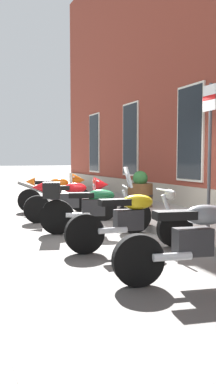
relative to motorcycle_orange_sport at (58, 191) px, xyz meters
name	(u,v)px	position (x,y,z in m)	size (l,w,h in m)	color
ground_plane	(144,230)	(3.31, 0.91, -0.57)	(140.00, 140.00, 0.00)	#565451
sidewalk	(192,223)	(3.31, 2.06, -0.49)	(31.94, 2.30, 0.15)	gray
motorcycle_orange_sport	(58,191)	(0.00, 0.00, 0.00)	(0.80, 1.95, 1.04)	black
motorcycle_red_sport	(75,197)	(1.76, -0.07, -0.01)	(0.65, 2.13, 1.02)	black
motorcycle_green_touring	(90,206)	(3.28, -0.22, -0.03)	(0.92, 2.09, 1.28)	black
motorcycle_yellow_naked	(133,220)	(4.84, -0.05, -0.09)	(0.62, 2.14, 0.95)	black
motorcycle_grey_naked	(198,241)	(6.60, -0.04, -0.08)	(0.62, 2.02, 0.98)	black
parking_sign	(210,137)	(4.63, 1.51, 1.25)	(0.36, 0.07, 2.59)	#4C4C51
barrel_planter	(140,192)	(0.90, 2.02, -0.02)	(0.70, 0.70, 0.97)	brown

